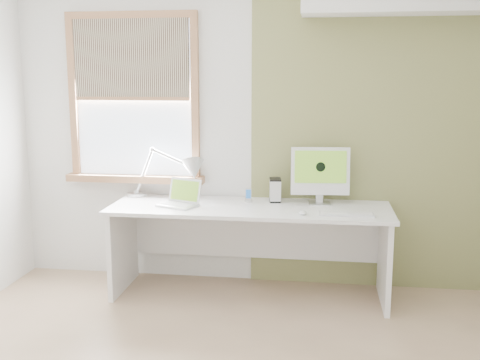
% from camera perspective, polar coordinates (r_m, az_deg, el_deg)
% --- Properties ---
extents(room, '(4.04, 3.54, 2.64)m').
position_cam_1_polar(room, '(3.04, -2.75, 2.02)').
color(room, tan).
rests_on(room, ground).
extents(accent_wall, '(2.00, 0.02, 2.60)m').
position_cam_1_polar(accent_wall, '(4.74, 13.29, 4.76)').
color(accent_wall, olive).
rests_on(accent_wall, room).
extents(window, '(1.20, 0.14, 1.42)m').
position_cam_1_polar(window, '(4.93, -10.60, 7.92)').
color(window, '#A66E47').
rests_on(window, room).
extents(desk, '(2.20, 0.70, 0.73)m').
position_cam_1_polar(desk, '(4.60, 1.07, -4.84)').
color(desk, white).
rests_on(desk, room).
extents(desk_lamp, '(0.74, 0.31, 0.42)m').
position_cam_1_polar(desk_lamp, '(4.76, -5.75, 0.77)').
color(desk_lamp, silver).
rests_on(desk_lamp, desk).
extents(laptop, '(0.36, 0.33, 0.20)m').
position_cam_1_polar(laptop, '(4.54, -5.92, -1.89)').
color(laptop, silver).
rests_on(laptop, desk).
extents(phone_dock, '(0.07, 0.07, 0.12)m').
position_cam_1_polar(phone_dock, '(4.64, 0.83, -1.80)').
color(phone_dock, silver).
rests_on(phone_dock, desk).
extents(external_drive, '(0.11, 0.16, 0.19)m').
position_cam_1_polar(external_drive, '(4.66, 3.52, -1.00)').
color(external_drive, silver).
rests_on(external_drive, desk).
extents(imac, '(0.47, 0.17, 0.45)m').
position_cam_1_polar(imac, '(4.58, 7.99, 0.77)').
color(imac, silver).
rests_on(imac, desk).
extents(keyboard, '(0.40, 0.12, 0.02)m').
position_cam_1_polar(keyboard, '(4.28, 10.56, -3.36)').
color(keyboard, white).
rests_on(keyboard, desk).
extents(mouse, '(0.07, 0.11, 0.03)m').
position_cam_1_polar(mouse, '(4.25, 6.26, -3.24)').
color(mouse, white).
rests_on(mouse, desk).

